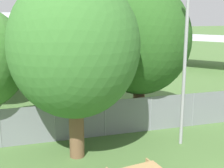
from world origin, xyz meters
TOP-DOWN VIEW (x-y plane):
  - perimeter_fence at (0.00, 10.92)m, footprint 56.07×0.07m
  - airplane at (6.28, 32.93)m, footprint 35.06×40.75m
  - tree_left_of_cabin at (-1.81, 9.01)m, footprint 5.42×5.42m
  - tree_far_right at (2.32, 12.13)m, footprint 5.50×5.50m
  - light_mast at (3.28, 8.94)m, footprint 0.44×0.44m

SIDE VIEW (x-z plane):
  - perimeter_fence at x=0.00m, z-range 0.00..1.89m
  - airplane at x=6.28m, z-range -2.30..10.35m
  - tree_far_right at x=2.32m, z-range 0.88..8.74m
  - tree_left_of_cabin at x=-1.81m, z-range 0.93..8.79m
  - light_mast at x=3.28m, z-range 0.87..8.95m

